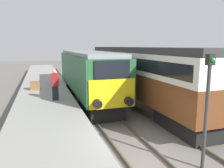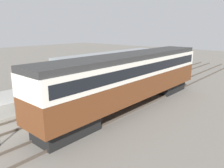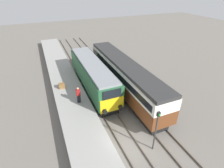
{
  "view_description": "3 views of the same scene",
  "coord_description": "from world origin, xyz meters",
  "px_view_note": "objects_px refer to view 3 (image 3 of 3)",
  "views": [
    {
      "loc": [
        -3.46,
        -6.71,
        4.2
      ],
      "look_at": [
        0.0,
        3.82,
        2.27
      ],
      "focal_mm": 35.0,
      "sensor_mm": 36.0,
      "label": 1
    },
    {
      "loc": [
        12.78,
        -4.86,
        5.87
      ],
      "look_at": [
        1.7,
        7.82,
        1.6
      ],
      "focal_mm": 35.0,
      "sensor_mm": 36.0,
      "label": 2
    },
    {
      "loc": [
        -5.39,
        -8.97,
        12.23
      ],
      "look_at": [
        1.7,
        7.82,
        1.6
      ],
      "focal_mm": 28.0,
      "sensor_mm": 36.0,
      "label": 3
    }
  ],
  "objects_px": {
    "passenger_carriage": "(124,74)",
    "signal_post": "(156,128)",
    "luggage_crate": "(62,86)",
    "locomotive": "(93,75)",
    "person_on_platform": "(78,95)"
  },
  "relations": [
    {
      "from": "passenger_carriage",
      "to": "signal_post",
      "type": "relative_size",
      "value": 4.16
    },
    {
      "from": "passenger_carriage",
      "to": "luggage_crate",
      "type": "xyz_separation_m",
      "value": [
        -7.34,
        2.29,
        -1.2
      ]
    },
    {
      "from": "locomotive",
      "to": "luggage_crate",
      "type": "xyz_separation_m",
      "value": [
        -3.94,
        0.26,
        -0.82
      ]
    },
    {
      "from": "passenger_carriage",
      "to": "signal_post",
      "type": "height_order",
      "value": "passenger_carriage"
    },
    {
      "from": "locomotive",
      "to": "luggage_crate",
      "type": "bearing_deg",
      "value": 176.17
    },
    {
      "from": "signal_post",
      "to": "luggage_crate",
      "type": "relative_size",
      "value": 5.66
    },
    {
      "from": "passenger_carriage",
      "to": "person_on_platform",
      "type": "xyz_separation_m",
      "value": [
        -6.09,
        -1.45,
        -0.57
      ]
    },
    {
      "from": "signal_post",
      "to": "luggage_crate",
      "type": "xyz_separation_m",
      "value": [
        -5.64,
        11.39,
        -1.07
      ]
    },
    {
      "from": "signal_post",
      "to": "luggage_crate",
      "type": "bearing_deg",
      "value": 116.32
    },
    {
      "from": "locomotive",
      "to": "passenger_carriage",
      "type": "xyz_separation_m",
      "value": [
        3.4,
        -2.02,
        0.38
      ]
    },
    {
      "from": "passenger_carriage",
      "to": "luggage_crate",
      "type": "height_order",
      "value": "passenger_carriage"
    },
    {
      "from": "passenger_carriage",
      "to": "luggage_crate",
      "type": "bearing_deg",
      "value": 162.69
    },
    {
      "from": "person_on_platform",
      "to": "signal_post",
      "type": "distance_m",
      "value": 8.84
    },
    {
      "from": "locomotive",
      "to": "signal_post",
      "type": "relative_size",
      "value": 3.28
    },
    {
      "from": "signal_post",
      "to": "person_on_platform",
      "type": "bearing_deg",
      "value": 119.8
    }
  ]
}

